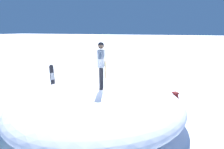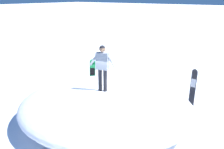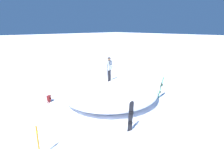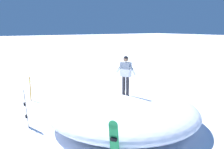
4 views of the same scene
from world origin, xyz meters
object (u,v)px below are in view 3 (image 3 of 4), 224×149
object	(u,v)px
backpack_near	(49,99)
trail_marker_pole	(38,141)
snowboard_primary_upright	(131,116)
snowboard_secondary_upright	(161,87)
snowboarder_standing	(109,67)

from	to	relation	value
backpack_near	trail_marker_pole	xyz separation A→B (m)	(2.58, 4.87, 0.52)
snowboard_primary_upright	snowboard_secondary_upright	world-z (taller)	snowboard_primary_upright
snowboard_secondary_upright	backpack_near	world-z (taller)	snowboard_secondary_upright
snowboard_secondary_upright	backpack_near	distance (m)	8.03
snowboard_primary_upright	snowboard_secondary_upright	size ratio (longest dim) A/B	1.03
snowboarder_standing	backpack_near	world-z (taller)	snowboarder_standing
snowboarder_standing	backpack_near	size ratio (longest dim) A/B	3.21
snowboarder_standing	snowboard_primary_upright	xyz separation A→B (m)	(2.07, 3.79, -1.50)
snowboarder_standing	snowboard_secondary_upright	distance (m)	4.07
snowboard_primary_upright	trail_marker_pole	world-z (taller)	snowboard_primary_upright
snowboarder_standing	snowboard_secondary_upright	size ratio (longest dim) A/B	1.06
backpack_near	trail_marker_pole	size ratio (longest dim) A/B	0.38
snowboard_secondary_upright	trail_marker_pole	distance (m)	8.83
snowboarder_standing	backpack_near	xyz separation A→B (m)	(3.47, -2.46, -2.14)
snowboard_primary_upright	trail_marker_pole	xyz separation A→B (m)	(3.97, -1.38, -0.12)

